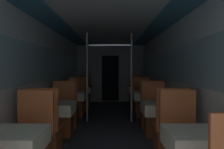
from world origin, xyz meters
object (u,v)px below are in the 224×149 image
(chair_left_far_1, at_px, (63,119))
(support_pole_right_2, at_px, (132,77))
(dining_table_right_1, at_px, (162,111))
(dining_table_left_0, at_px, (11,145))
(dining_table_left_2, at_px, (73,97))
(chair_left_far_2, at_px, (77,105))
(chair_left_near_3, at_px, (80,102))
(chair_right_near_3, at_px, (141,102))
(chair_right_far_1, at_px, (155,119))
(chair_right_near_1, at_px, (170,137))
(dining_table_right_2, at_px, (147,97))
(dining_table_left_1, at_px, (56,111))
(chair_right_far_2, at_px, (143,105))
(chair_left_near_2, at_px, (69,113))
(dining_table_right_0, at_px, (201,145))
(dining_table_left_3, at_px, (82,90))
(chair_right_near_2, at_px, (150,113))
(dining_table_right_3, at_px, (139,90))
(chair_right_far_3, at_px, (137,97))
(chair_left_far_3, at_px, (85,97))
(chair_left_near_1, at_px, (46,137))
(support_pole_left_2, at_px, (88,77))

(chair_left_far_1, height_order, support_pole_right_2, support_pole_right_2)
(dining_table_right_1, height_order, support_pole_right_2, support_pole_right_2)
(dining_table_left_0, relative_size, dining_table_left_2, 1.00)
(chair_left_far_2, distance_m, chair_left_near_3, 0.63)
(chair_right_near_3, bearing_deg, chair_right_far_1, -90.00)
(chair_right_near_1, distance_m, dining_table_right_2, 2.47)
(chair_left_far_1, bearing_deg, chair_left_far_2, -90.00)
(dining_table_left_1, relative_size, chair_right_far_2, 0.70)
(chair_left_near_2, xyz_separation_m, dining_table_right_1, (1.78, -1.24, 0.28))
(chair_left_far_1, bearing_deg, support_pole_right_2, -139.04)
(chair_left_far_2, distance_m, dining_table_right_0, 4.66)
(dining_table_left_3, relative_size, support_pole_right_2, 0.33)
(chair_left_far_2, xyz_separation_m, chair_right_near_2, (1.78, -1.22, 0.00))
(dining_table_right_1, height_order, chair_right_far_2, chair_right_far_2)
(dining_table_left_3, bearing_deg, support_pole_right_2, -52.34)
(chair_right_far_1, height_order, support_pole_right_2, support_pole_right_2)
(dining_table_left_1, xyz_separation_m, dining_table_left_2, (0.00, 1.85, 0.00))
(chair_left_far_1, distance_m, dining_table_right_0, 3.04)
(chair_left_near_2, xyz_separation_m, dining_table_right_3, (1.78, 2.46, 0.28))
(chair_right_far_2, bearing_deg, chair_left_far_2, 0.00)
(chair_left_far_1, distance_m, chair_right_far_3, 4.10)
(dining_table_right_0, bearing_deg, chair_right_near_1, 90.00)
(chair_right_near_1, bearing_deg, chair_right_far_2, 90.00)
(chair_right_near_1, xyz_separation_m, dining_table_right_3, (0.00, 4.30, 0.28))
(dining_table_left_3, bearing_deg, dining_table_left_2, -90.00)
(dining_table_right_0, xyz_separation_m, chair_right_near_2, (0.00, 3.08, -0.28))
(chair_left_near_2, bearing_deg, chair_right_far_2, 34.47)
(chair_right_far_1, bearing_deg, chair_right_far_2, -90.00)
(chair_left_near_2, xyz_separation_m, chair_left_far_3, (0.00, 3.06, 0.00))
(chair_left_far_1, relative_size, chair_right_far_3, 1.00)
(chair_left_far_3, relative_size, chair_right_far_2, 1.00)
(chair_left_far_1, bearing_deg, chair_left_near_3, -90.00)
(dining_table_right_1, bearing_deg, chair_left_far_1, 161.06)
(chair_left_near_1, height_order, support_pole_left_2, support_pole_left_2)
(dining_table_right_3, height_order, chair_right_near_3, chair_right_near_3)
(dining_table_right_2, relative_size, chair_right_near_3, 0.70)
(dining_table_left_3, xyz_separation_m, chair_right_near_2, (1.78, -2.46, -0.28))
(chair_left_near_2, distance_m, chair_left_far_2, 1.22)
(chair_right_near_1, bearing_deg, chair_left_near_3, 115.69)
(chair_left_far_3, height_order, dining_table_right_0, chair_left_far_3)
(chair_right_near_1, distance_m, support_pole_right_2, 2.59)
(chair_right_near_1, bearing_deg, dining_table_left_2, 125.88)
(dining_table_left_1, height_order, chair_right_far_3, chair_right_far_3)
(dining_table_left_1, distance_m, chair_right_near_1, 1.90)
(dining_table_right_2, height_order, chair_right_near_3, chair_right_near_3)
(chair_left_near_3, relative_size, dining_table_right_2, 1.44)
(chair_left_far_2, height_order, dining_table_right_3, chair_left_far_2)
(support_pole_right_2, distance_m, chair_right_near_3, 1.49)
(support_pole_left_2, distance_m, chair_right_far_2, 1.73)
(chair_left_near_1, height_order, chair_right_far_2, same)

